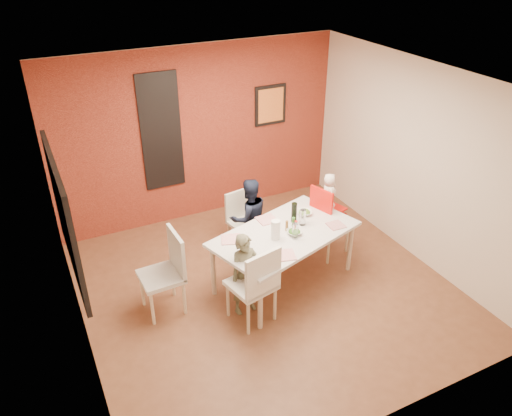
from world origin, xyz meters
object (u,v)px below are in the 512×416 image
child_far (249,218)px  chair_near (256,282)px  wine_bottle (294,213)px  dining_table (285,237)px  chair_far (241,217)px  chair_left (168,268)px  high_chair (326,214)px  child_near (245,274)px  toddler (329,194)px  paper_towel_roll (276,230)px

child_far → chair_near: bearing=67.6°
chair_near → wine_bottle: chair_near is taller
dining_table → chair_far: bearing=97.1°
chair_near → child_far: bearing=-124.5°
dining_table → chair_left: 1.51m
dining_table → wine_bottle: 0.36m
chair_near → wine_bottle: bearing=-153.5°
chair_left → high_chair: 2.33m
chair_left → wine_bottle: bearing=88.4°
wine_bottle → child_far: bearing=119.3°
high_chair → child_near: (-1.52, -0.61, -0.11)m
child_far → toddler: size_ratio=1.92×
child_far → wine_bottle: 0.78m
child_far → chair_left: bearing=24.7°
chair_left → toddler: 2.39m
chair_near → child_near: (-0.02, 0.25, -0.05)m
chair_left → high_chair: bearing=91.8°
toddler → wine_bottle: bearing=119.8°
chair_near → child_far: child_far is taller
chair_left → child_far: size_ratio=0.89×
dining_table → chair_left: chair_left is taller
dining_table → chair_near: size_ratio=1.95×
toddler → wine_bottle: 0.65m
dining_table → toddler: bearing=21.4°
dining_table → paper_towel_roll: (-0.17, -0.07, 0.19)m
chair_left → paper_towel_roll: 1.38m
chair_near → chair_left: size_ratio=1.00×
toddler → chair_near: bearing=135.5°
dining_table → chair_far: 1.07m
chair_near → paper_towel_roll: (0.50, 0.47, 0.30)m
wine_bottle → paper_towel_roll: wine_bottle is taller
chair_far → child_near: 1.44m
chair_left → paper_towel_roll: chair_left is taller
high_chair → chair_near: bearing=102.1°
dining_table → child_far: (-0.12, 0.80, -0.11)m
chair_left → wine_bottle: 1.75m
child_far → wine_bottle: bearing=119.3°
dining_table → child_near: child_near is taller
chair_far → toddler: 1.30m
chair_left → child_near: bearing=58.4°
chair_far → wine_bottle: size_ratio=3.10×
toddler → paper_towel_roll: toddler is taller
dining_table → chair_near: bearing=-141.2°
wine_bottle → paper_towel_roll: (-0.40, -0.25, -0.01)m
child_near → chair_far: bearing=60.1°
child_near → chair_left: bearing=143.4°
child_near → chair_near: bearing=-92.6°
chair_far → child_far: size_ratio=0.73×
high_chair → wine_bottle: size_ratio=3.93×
dining_table → paper_towel_roll: paper_towel_roll is taller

